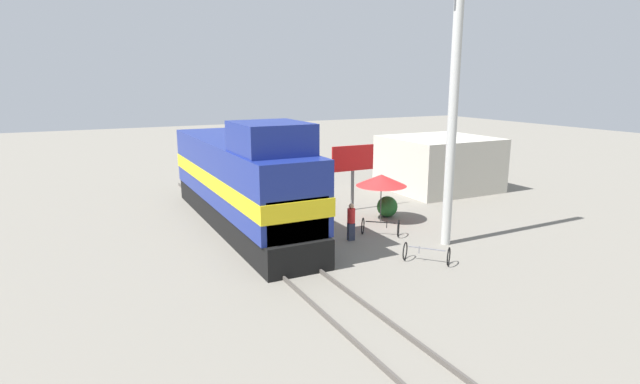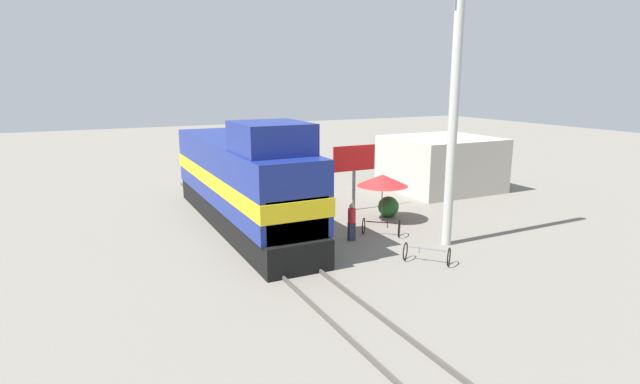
{
  "view_description": "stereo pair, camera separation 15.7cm",
  "coord_description": "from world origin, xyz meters",
  "px_view_note": "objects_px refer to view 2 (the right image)",
  "views": [
    {
      "loc": [
        -6.91,
        -17.07,
        6.81
      ],
      "look_at": [
        1.2,
        -0.98,
        2.76
      ],
      "focal_mm": 28.0,
      "sensor_mm": 36.0,
      "label": 1
    },
    {
      "loc": [
        -6.76,
        -17.14,
        6.81
      ],
      "look_at": [
        1.2,
        -0.98,
        2.76
      ],
      "focal_mm": 28.0,
      "sensor_mm": 36.0,
      "label": 2
    }
  ],
  "objects_px": {
    "bicycle": "(381,227)",
    "person_bystander": "(352,221)",
    "utility_pole": "(454,101)",
    "vendor_umbrella": "(382,180)",
    "bicycle_spare": "(427,254)",
    "locomotive": "(242,182)",
    "billboard_sign": "(354,162)"
  },
  "relations": [
    {
      "from": "bicycle",
      "to": "person_bystander",
      "type": "bearing_deg",
      "value": 130.78
    },
    {
      "from": "bicycle",
      "to": "utility_pole",
      "type": "bearing_deg",
      "value": -101.07
    },
    {
      "from": "vendor_umbrella",
      "to": "bicycle_spare",
      "type": "bearing_deg",
      "value": -105.93
    },
    {
      "from": "locomotive",
      "to": "vendor_umbrella",
      "type": "distance_m",
      "value": 6.71
    },
    {
      "from": "person_bystander",
      "to": "bicycle",
      "type": "bearing_deg",
      "value": 0.7
    },
    {
      "from": "utility_pole",
      "to": "billboard_sign",
      "type": "height_order",
      "value": "utility_pole"
    },
    {
      "from": "vendor_umbrella",
      "to": "person_bystander",
      "type": "relative_size",
      "value": 1.49
    },
    {
      "from": "billboard_sign",
      "to": "bicycle",
      "type": "bearing_deg",
      "value": -104.41
    },
    {
      "from": "locomotive",
      "to": "bicycle_spare",
      "type": "height_order",
      "value": "locomotive"
    },
    {
      "from": "bicycle_spare",
      "to": "billboard_sign",
      "type": "bearing_deg",
      "value": -141.33
    },
    {
      "from": "vendor_umbrella",
      "to": "person_bystander",
      "type": "bearing_deg",
      "value": -145.55
    },
    {
      "from": "locomotive",
      "to": "bicycle_spare",
      "type": "distance_m",
      "value": 9.14
    },
    {
      "from": "locomotive",
      "to": "utility_pole",
      "type": "height_order",
      "value": "utility_pole"
    },
    {
      "from": "vendor_umbrella",
      "to": "billboard_sign",
      "type": "bearing_deg",
      "value": 92.44
    },
    {
      "from": "billboard_sign",
      "to": "bicycle_spare",
      "type": "height_order",
      "value": "billboard_sign"
    },
    {
      "from": "vendor_umbrella",
      "to": "bicycle_spare",
      "type": "xyz_separation_m",
      "value": [
        -1.58,
        -5.55,
        -1.71
      ]
    },
    {
      "from": "bicycle",
      "to": "bicycle_spare",
      "type": "height_order",
      "value": "bicycle"
    },
    {
      "from": "vendor_umbrella",
      "to": "bicycle",
      "type": "distance_m",
      "value": 2.83
    },
    {
      "from": "billboard_sign",
      "to": "bicycle_spare",
      "type": "relative_size",
      "value": 1.99
    },
    {
      "from": "utility_pole",
      "to": "billboard_sign",
      "type": "distance_m",
      "value": 7.52
    },
    {
      "from": "billboard_sign",
      "to": "utility_pole",
      "type": "bearing_deg",
      "value": -84.33
    },
    {
      "from": "vendor_umbrella",
      "to": "bicycle",
      "type": "xyz_separation_m",
      "value": [
        -1.25,
        -1.9,
        -1.69
      ]
    },
    {
      "from": "bicycle",
      "to": "bicycle_spare",
      "type": "distance_m",
      "value": 3.67
    },
    {
      "from": "vendor_umbrella",
      "to": "billboard_sign",
      "type": "xyz_separation_m",
      "value": [
        -0.11,
        2.56,
        0.55
      ]
    },
    {
      "from": "utility_pole",
      "to": "bicycle",
      "type": "height_order",
      "value": "utility_pole"
    },
    {
      "from": "utility_pole",
      "to": "person_bystander",
      "type": "distance_m",
      "value": 6.48
    },
    {
      "from": "billboard_sign",
      "to": "person_bystander",
      "type": "distance_m",
      "value": 5.5
    },
    {
      "from": "bicycle",
      "to": "bicycle_spare",
      "type": "relative_size",
      "value": 1.0
    },
    {
      "from": "utility_pole",
      "to": "locomotive",
      "type": "bearing_deg",
      "value": 138.58
    },
    {
      "from": "vendor_umbrella",
      "to": "bicycle",
      "type": "height_order",
      "value": "vendor_umbrella"
    },
    {
      "from": "person_bystander",
      "to": "bicycle_spare",
      "type": "relative_size",
      "value": 0.95
    },
    {
      "from": "vendor_umbrella",
      "to": "locomotive",
      "type": "bearing_deg",
      "value": 162.68
    }
  ]
}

